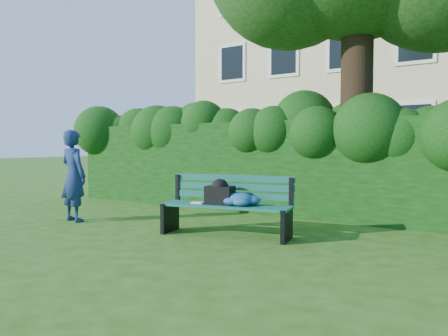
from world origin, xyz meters
The scene contains 5 objects.
ground centered at (0.00, 0.00, 0.00)m, with size 80.00×80.00×0.00m, color #2C4F10.
apartment_building centered at (0.00, 13.99, 6.00)m, with size 16.00×8.08×12.00m.
hedge centered at (0.00, 2.20, 0.90)m, with size 10.00×1.00×1.80m.
park_bench centered at (0.66, -0.23, 0.51)m, with size 2.02×0.97×0.89m.
man_reading centered at (-2.28, -0.75, 0.80)m, with size 0.59×0.38×1.61m, color navy.
Camera 1 is at (4.22, -5.55, 1.34)m, focal length 35.00 mm.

